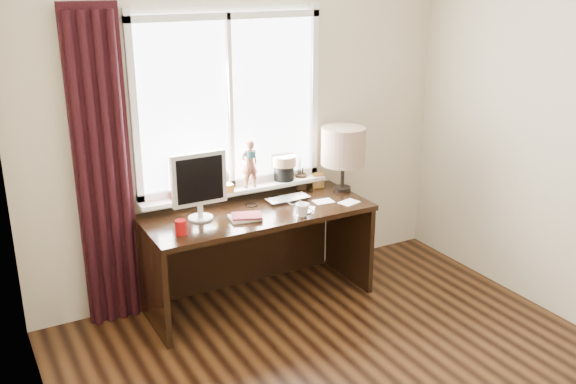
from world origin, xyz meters
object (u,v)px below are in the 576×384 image
desk (252,236)px  table_lamp (343,147)px  monitor (199,182)px  red_cup (181,227)px  laptop (288,199)px  mug (302,209)px

desk → table_lamp: bearing=-1.4°
desk → monitor: bearing=-172.3°
table_lamp → red_cup: bearing=-170.6°
laptop → red_cup: size_ratio=3.35×
red_cup → monitor: 0.38m
mug → desk: bearing=122.9°
mug → table_lamp: table_lamp is taller
red_cup → monitor: monitor is taller
monitor → table_lamp: bearing=1.8°
mug → monitor: monitor is taller
mug → monitor: size_ratio=0.21×
laptop → mug: 0.34m
mug → desk: (-0.23, 0.36, -0.29)m
mug → monitor: bearing=155.7°
red_cup → table_lamp: (1.45, 0.24, 0.31)m
red_cup → monitor: bearing=42.8°
mug → desk: size_ratio=0.06×
mug → monitor: 0.76m
desk → table_lamp: size_ratio=3.27×
laptop → red_cup: red_cup is taller
monitor → red_cup: bearing=-137.2°
mug → monitor: (-0.66, 0.30, 0.23)m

